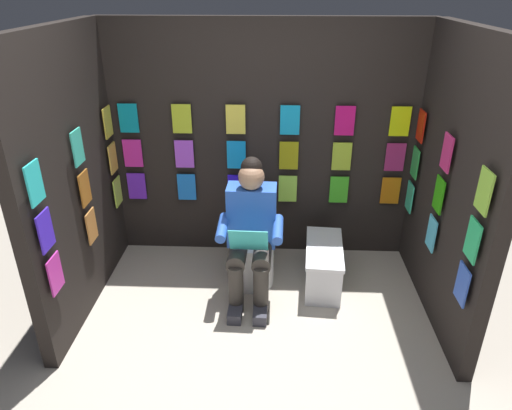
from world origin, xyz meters
name	(u,v)px	position (x,y,z in m)	size (l,w,h in m)	color
ground_plane	(254,375)	(0.00, 0.00, 0.00)	(30.00, 30.00, 0.00)	#B2A899
display_wall_back	(263,144)	(0.00, -1.71, 1.09)	(2.83, 0.14, 2.17)	black
display_wall_left	(452,185)	(-1.41, -0.83, 1.09)	(0.14, 1.66, 2.17)	black
display_wall_right	(72,178)	(1.41, -0.83, 1.09)	(0.14, 1.66, 2.17)	black
toilet	(253,246)	(0.07, -1.17, 0.33)	(0.41, 0.56, 0.77)	white
person_reading	(251,231)	(0.07, -0.94, 0.60)	(0.53, 0.69, 1.19)	blue
comic_longbox_near	(323,265)	(-0.55, -1.09, 0.19)	(0.36, 0.72, 0.38)	silver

